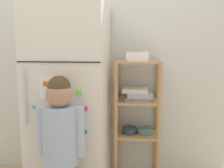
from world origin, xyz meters
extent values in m
cube|color=silver|center=(0.00, 0.37, 1.06)|extent=(2.45, 0.03, 2.12)
cube|color=silver|center=(-0.20, 0.02, 0.81)|extent=(0.63, 0.64, 1.62)
cube|color=black|center=(-0.20, -0.30, 1.14)|extent=(0.62, 0.01, 0.01)
cylinder|color=silver|center=(-0.45, -0.33, 0.88)|extent=(0.02, 0.02, 0.42)
cube|color=white|center=(-0.25, -0.30, 0.95)|extent=(0.17, 0.01, 0.17)
cube|color=#62E342|center=(-0.04, -0.31, 0.92)|extent=(0.04, 0.02, 0.04)
cube|color=#CA357D|center=(0.00, -0.31, 0.80)|extent=(0.03, 0.01, 0.03)
cube|color=#C1571C|center=(-0.30, -0.31, 0.98)|extent=(0.04, 0.02, 0.04)
cube|color=orange|center=(-0.26, -0.31, 0.60)|extent=(0.04, 0.02, 0.04)
cube|color=#1A99D0|center=(-0.01, -0.31, 0.62)|extent=(0.03, 0.02, 0.03)
cube|color=#2EACE2|center=(-0.39, -0.31, 0.80)|extent=(0.03, 0.01, 0.03)
cylinder|color=#9EB2C6|center=(-0.15, -0.43, 0.64)|extent=(0.25, 0.25, 0.41)
sphere|color=#9EB2C6|center=(-0.15, -0.36, 0.83)|extent=(0.11, 0.11, 0.11)
sphere|color=#A87A5B|center=(-0.15, -0.43, 0.93)|extent=(0.19, 0.19, 0.19)
sphere|color=#4C3823|center=(-0.15, -0.43, 0.98)|extent=(0.16, 0.16, 0.16)
cylinder|color=#9EB2C6|center=(-0.29, -0.43, 0.67)|extent=(0.07, 0.07, 0.35)
cylinder|color=#9EB2C6|center=(-0.02, -0.43, 0.67)|extent=(0.07, 0.07, 0.35)
cylinder|color=tan|center=(0.19, 0.06, 0.56)|extent=(0.04, 0.04, 1.12)
cylinder|color=tan|center=(0.56, 0.06, 0.56)|extent=(0.04, 0.04, 1.12)
cylinder|color=tan|center=(0.19, 0.32, 0.56)|extent=(0.04, 0.04, 1.12)
cylinder|color=tan|center=(0.56, 0.32, 0.56)|extent=(0.04, 0.04, 1.12)
cube|color=tan|center=(0.38, 0.19, 1.11)|extent=(0.39, 0.29, 0.02)
cube|color=tan|center=(0.38, 0.19, 0.75)|extent=(0.39, 0.29, 0.02)
cube|color=tan|center=(0.38, 0.19, 0.44)|extent=(0.39, 0.29, 0.02)
cube|color=#B293A3|center=(0.38, 0.20, 0.78)|extent=(0.23, 0.18, 0.03)
cube|color=#99B2C6|center=(0.40, 0.19, 0.81)|extent=(0.23, 0.18, 0.04)
cube|color=silver|center=(0.36, 0.21, 0.85)|extent=(0.24, 0.18, 0.04)
cylinder|color=#2D384C|center=(0.31, 0.19, 0.48)|extent=(0.14, 0.14, 0.06)
cylinder|color=#4C7266|center=(0.45, 0.19, 0.48)|extent=(0.14, 0.14, 0.06)
cube|color=white|center=(0.37, 0.18, 1.12)|extent=(0.19, 0.15, 0.01)
cube|color=white|center=(0.37, 0.10, 1.16)|extent=(0.19, 0.01, 0.08)
cube|color=white|center=(0.37, 0.25, 1.16)|extent=(0.19, 0.01, 0.08)
cube|color=white|center=(0.28, 0.18, 1.16)|extent=(0.01, 0.15, 0.08)
cube|color=white|center=(0.46, 0.18, 1.16)|extent=(0.01, 0.15, 0.08)
sphere|color=#B10F09|center=(0.34, 0.16, 1.16)|extent=(0.07, 0.07, 0.07)
camera|label=1|loc=(0.38, -2.14, 1.27)|focal=42.11mm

